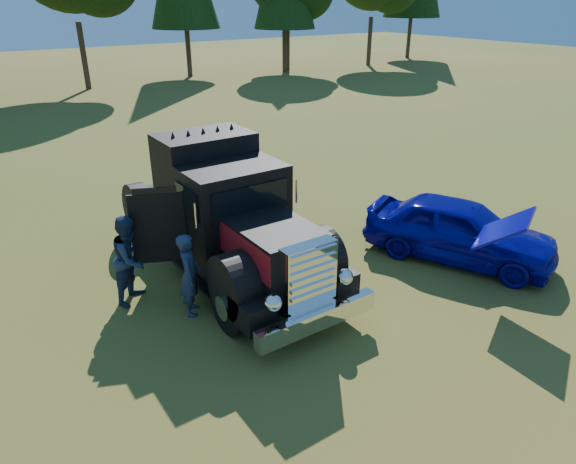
# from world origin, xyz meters

# --- Properties ---
(ground) EXTENTS (120.00, 120.00, 0.00)m
(ground) POSITION_xyz_m (0.00, 0.00, 0.00)
(ground) COLOR #3E5C1B
(ground) RESTS_ON ground
(diamond_t_truck) EXTENTS (3.30, 7.16, 3.00)m
(diamond_t_truck) POSITION_xyz_m (-0.06, 2.93, 1.28)
(diamond_t_truck) COLOR black
(diamond_t_truck) RESTS_ON ground
(hotrod_coupe) EXTENTS (3.43, 4.67, 1.89)m
(hotrod_coupe) POSITION_xyz_m (4.72, 0.41, 0.74)
(hotrod_coupe) COLOR #072E99
(hotrod_coupe) RESTS_ON ground
(spectator_near) EXTENTS (0.65, 0.74, 1.70)m
(spectator_near) POSITION_xyz_m (-1.46, 1.84, 0.85)
(spectator_near) COLOR #1E2746
(spectator_near) RESTS_ON ground
(spectator_far) EXTENTS (1.14, 1.11, 1.85)m
(spectator_far) POSITION_xyz_m (-2.21, 2.98, 0.92)
(spectator_far) COLOR navy
(spectator_far) RESTS_ON ground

